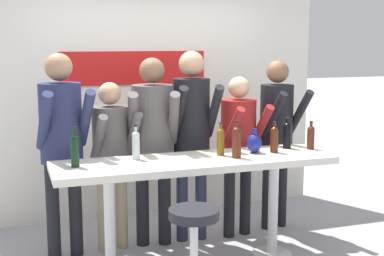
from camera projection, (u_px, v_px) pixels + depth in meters
back_wall at (148, 106)px, 5.99m from camera, size 4.00×0.12×2.44m
tasting_table at (196, 175)px, 4.54m from camera, size 2.40×0.65×0.96m
bar_stool at (194, 245)px, 3.81m from camera, size 0.38×0.38×0.78m
person_far_left at (61, 133)px, 4.69m from camera, size 0.50×0.62×1.85m
person_left at (111, 148)px, 4.90m from camera, size 0.45×0.54×1.58m
person_center_left at (153, 131)px, 5.00m from camera, size 0.53×0.64×1.80m
person_center at (192, 124)px, 5.11m from camera, size 0.43×0.57×1.86m
person_center_right at (239, 139)px, 5.26m from camera, size 0.47×0.56×1.61m
person_right at (277, 125)px, 5.48m from camera, size 0.45×0.58×1.75m
wine_bottle_0 at (75, 149)px, 4.21m from camera, size 0.07×0.07×0.32m
wine_bottle_1 at (311, 136)px, 4.90m from camera, size 0.07×0.07×0.26m
wine_bottle_2 at (221, 140)px, 4.64m from camera, size 0.07×0.07×0.29m
wine_bottle_3 at (274, 138)px, 4.76m from camera, size 0.07×0.07×0.28m
wine_bottle_4 at (287, 134)px, 4.94m from camera, size 0.07×0.07×0.29m
wine_bottle_5 at (237, 141)px, 4.54m from camera, size 0.08×0.08×0.32m
wine_bottle_6 at (136, 144)px, 4.47m from camera, size 0.06×0.06×0.30m
decorative_vase at (254, 143)px, 4.74m from camera, size 0.13×0.13×0.22m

